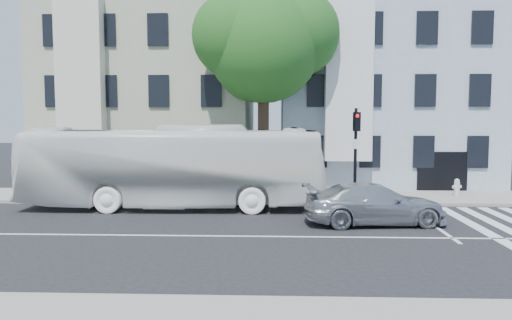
# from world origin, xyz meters

# --- Properties ---
(ground) EXTENTS (120.00, 120.00, 0.00)m
(ground) POSITION_xyz_m (0.00, 0.00, 0.00)
(ground) COLOR black
(ground) RESTS_ON ground
(sidewalk_far) EXTENTS (80.00, 4.00, 0.15)m
(sidewalk_far) POSITION_xyz_m (0.00, 8.00, 0.07)
(sidewalk_far) COLOR gray
(sidewalk_far) RESTS_ON ground
(building_left) EXTENTS (12.00, 10.00, 11.00)m
(building_left) POSITION_xyz_m (-7.00, 15.00, 5.50)
(building_left) COLOR #9FA187
(building_left) RESTS_ON ground
(building_right) EXTENTS (12.00, 10.00, 11.00)m
(building_right) POSITION_xyz_m (7.00, 15.00, 5.50)
(building_right) COLOR #97A6B3
(building_right) RESTS_ON ground
(street_tree) EXTENTS (7.30, 5.90, 11.10)m
(street_tree) POSITION_xyz_m (0.06, 8.74, 7.83)
(street_tree) COLOR #2D2116
(street_tree) RESTS_ON ground
(bus) EXTENTS (3.22, 13.26, 3.68)m
(bus) POSITION_xyz_m (-3.85, 5.20, 1.84)
(bus) COLOR white
(bus) RESTS_ON ground
(sedan) EXTENTS (2.72, 5.50, 1.54)m
(sedan) POSITION_xyz_m (4.34, 2.14, 0.77)
(sedan) COLOR #AEB0B5
(sedan) RESTS_ON ground
(hedge) EXTENTS (8.52, 2.21, 0.70)m
(hedge) POSITION_xyz_m (-3.37, 6.30, 0.50)
(hedge) COLOR #2B601F
(hedge) RESTS_ON sidewalk_far
(traffic_signal) EXTENTS (0.44, 0.54, 4.44)m
(traffic_signal) POSITION_xyz_m (4.42, 7.20, 2.87)
(traffic_signal) COLOR black
(traffic_signal) RESTS_ON ground
(fire_hydrant) EXTENTS (0.48, 0.29, 0.84)m
(fire_hydrant) POSITION_xyz_m (9.58, 8.26, 0.58)
(fire_hydrant) COLOR beige
(fire_hydrant) RESTS_ON sidewalk_far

